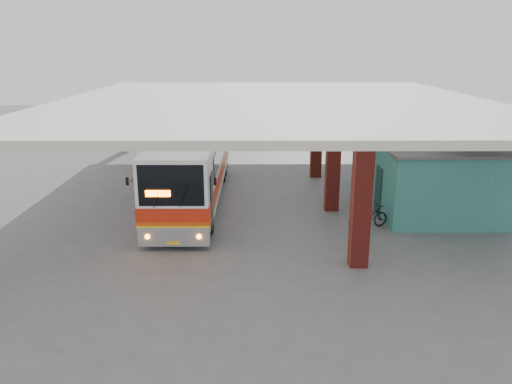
{
  "coord_description": "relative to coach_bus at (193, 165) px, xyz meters",
  "views": [
    {
      "loc": [
        -0.53,
        -18.58,
        7.15
      ],
      "look_at": [
        -0.44,
        0.0,
        1.71
      ],
      "focal_mm": 35.0,
      "sensor_mm": 36.0,
      "label": 1
    }
  ],
  "objects": [
    {
      "name": "red_chair",
      "position": [
        8.3,
        2.03,
        -1.44
      ],
      "size": [
        0.46,
        0.46,
        0.77
      ],
      "rotation": [
        0.0,
        0.0,
        -0.15
      ],
      "color": "red",
      "rests_on": "ground"
    },
    {
      "name": "coach_bus",
      "position": [
        0.0,
        0.0,
        0.0
      ],
      "size": [
        2.69,
        12.45,
        3.62
      ],
      "rotation": [
        0.0,
        0.0,
        -0.01
      ],
      "color": "white",
      "rests_on": "ground"
    },
    {
      "name": "motorcycle",
      "position": [
        7.5,
        -3.71,
        -1.31
      ],
      "size": [
        1.95,
        1.3,
        0.97
      ],
      "primitive_type": "imported",
      "rotation": [
        0.0,
        0.0,
        1.96
      ],
      "color": "black",
      "rests_on": "ground"
    },
    {
      "name": "canopy_roof",
      "position": [
        3.88,
        2.23,
        2.7
      ],
      "size": [
        21.0,
        23.0,
        0.3
      ],
      "primitive_type": "cube",
      "color": "beige",
      "rests_on": "brick_columns"
    },
    {
      "name": "pedestrian",
      "position": [
        6.7,
        -5.34,
        -0.89
      ],
      "size": [
        0.79,
        0.76,
        1.82
      ],
      "primitive_type": "imported",
      "rotation": [
        0.0,
        0.0,
        3.85
      ],
      "color": "red",
      "rests_on": "ground"
    },
    {
      "name": "shop_building",
      "position": [
        10.87,
        -0.27,
        -0.23
      ],
      "size": [
        5.2,
        8.2,
        3.11
      ],
      "color": "#2F7663",
      "rests_on": "ground"
    },
    {
      "name": "ground",
      "position": [
        3.38,
        -4.27,
        -1.8
      ],
      "size": [
        90.0,
        90.0,
        0.0
      ],
      "primitive_type": "plane",
      "color": "#515154",
      "rests_on": "ground"
    },
    {
      "name": "brick_columns",
      "position": [
        4.81,
        0.73,
        0.38
      ],
      "size": [
        20.1,
        21.6,
        4.35
      ],
      "color": "maroon",
      "rests_on": "ground"
    }
  ]
}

